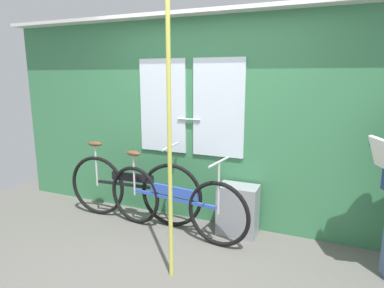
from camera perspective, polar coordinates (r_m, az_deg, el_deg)
The scene contains 6 objects.
ground_plane at distance 3.22m, azimuth -5.84°, elevation -21.27°, with size 6.44×4.05×0.04m, color #56544F.
train_door_wall at distance 3.84m, azimuth 2.51°, elevation 4.54°, with size 5.44×0.28×2.40m.
bicycle_near_door at distance 4.09m, azimuth -10.20°, elevation -7.48°, with size 1.76×0.44×0.96m.
bicycle_leaning_behind at distance 3.71m, azimuth -3.32°, elevation -9.80°, with size 1.77×0.44×0.90m.
trash_bin_by_wall at distance 3.76m, azimuth 7.86°, elevation -11.10°, with size 0.43×0.28×0.56m, color gray.
handrail_pole at distance 2.71m, azimuth -3.86°, elevation -0.03°, with size 0.04×0.04×2.36m, color #C6C14C.
Camera 1 is at (1.33, -2.35, 1.73)m, focal length 31.15 mm.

